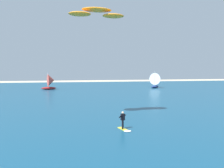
{
  "coord_description": "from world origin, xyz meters",
  "views": [
    {
      "loc": [
        -4.19,
        -3.44,
        5.86
      ],
      "look_at": [
        0.28,
        20.68,
        4.22
      ],
      "focal_mm": 39.38,
      "sensor_mm": 36.0,
      "label": 1
    }
  ],
  "objects_px": {
    "sailboat_outermost": "(156,80)",
    "sailboat_leading": "(51,82)",
    "kite": "(97,13)",
    "kitesurfer": "(124,123)"
  },
  "relations": [
    {
      "from": "kite",
      "to": "sailboat_leading",
      "type": "relative_size",
      "value": 1.44
    },
    {
      "from": "sailboat_leading",
      "to": "kitesurfer",
      "type": "bearing_deg",
      "value": -78.12
    },
    {
      "from": "kitesurfer",
      "to": "kite",
      "type": "height_order",
      "value": "kite"
    },
    {
      "from": "kitesurfer",
      "to": "sailboat_leading",
      "type": "xyz_separation_m",
      "value": [
        -9.32,
        44.3,
        1.48
      ]
    },
    {
      "from": "kite",
      "to": "sailboat_outermost",
      "type": "height_order",
      "value": "kite"
    },
    {
      "from": "sailboat_outermost",
      "to": "sailboat_leading",
      "type": "distance_m",
      "value": 29.23
    },
    {
      "from": "kite",
      "to": "sailboat_leading",
      "type": "distance_m",
      "value": 40.19
    },
    {
      "from": "kitesurfer",
      "to": "sailboat_outermost",
      "type": "bearing_deg",
      "value": 65.95
    },
    {
      "from": "kitesurfer",
      "to": "kite",
      "type": "bearing_deg",
      "value": 105.92
    },
    {
      "from": "sailboat_outermost",
      "to": "kite",
      "type": "bearing_deg",
      "value": -119.31
    }
  ]
}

